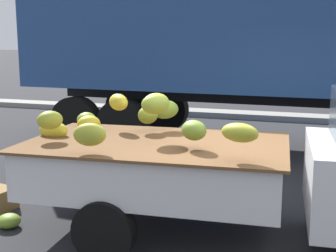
% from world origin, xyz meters
% --- Properties ---
extents(ground, '(220.00, 220.00, 0.00)m').
position_xyz_m(ground, '(0.00, 0.00, 0.00)').
color(ground, '#28282B').
extents(curb_strip, '(80.00, 0.80, 0.16)m').
position_xyz_m(curb_strip, '(0.00, 8.27, 0.08)').
color(curb_strip, gray).
rests_on(curb_strip, ground).
extents(semi_trailer, '(12.07, 2.95, 3.95)m').
position_xyz_m(semi_trailer, '(0.59, 4.27, 2.54)').
color(semi_trailer, navy).
rests_on(semi_trailer, ground).
extents(fallen_banana_bunch_near_tailgate, '(0.38, 0.38, 0.17)m').
position_xyz_m(fallen_banana_bunch_near_tailgate, '(-2.69, -0.75, 0.08)').
color(fallen_banana_bunch_near_tailgate, olive).
rests_on(fallen_banana_bunch_near_tailgate, ground).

